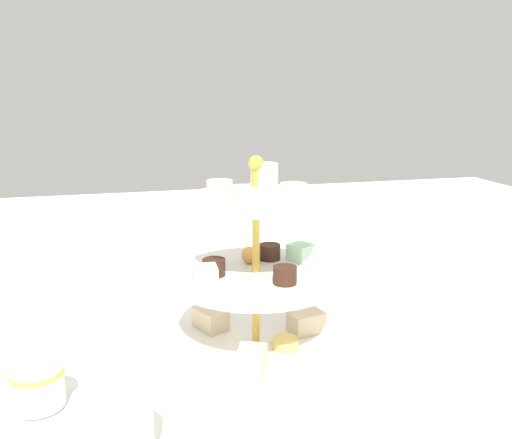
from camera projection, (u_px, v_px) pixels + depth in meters
ground_plane at (256, 349)px, 0.74m from camera, size 2.40×2.40×0.00m
tiered_serving_stand at (256, 289)px, 0.71m from camera, size 0.28×0.28×0.27m
water_glass_tall_right at (227, 251)px, 0.98m from camera, size 0.07×0.07×0.12m
water_glass_short_left at (120, 434)px, 0.50m from camera, size 0.06×0.06×0.07m
teacup_with_saucer at (39, 390)px, 0.59m from camera, size 0.09×0.09×0.05m
butter_knife_left at (442, 314)px, 0.85m from camera, size 0.02×0.17×0.00m
butter_knife_right at (57, 322)px, 0.82m from camera, size 0.09×0.16×0.00m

